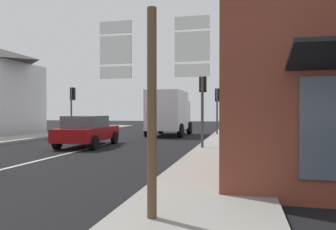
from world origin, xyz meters
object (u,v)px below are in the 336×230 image
sedan_far (87,131)px  route_sign_post (152,97)px  delivery_truck (169,112)px  traffic_light_far_left (72,100)px  traffic_light_far_right (217,101)px  traffic_light_near_right (203,92)px

sedan_far → route_sign_post: bearing=-58.5°
delivery_truck → traffic_light_far_left: size_ratio=1.48×
traffic_light_far_right → route_sign_post: bearing=-88.8°
traffic_light_far_right → delivery_truck: bearing=-169.2°
sedan_far → traffic_light_far_left: (-4.68, 6.92, 1.75)m
traffic_light_far_right → traffic_light_near_right: bearing=-90.0°
sedan_far → delivery_truck: size_ratio=0.86×
route_sign_post → traffic_light_near_right: size_ratio=0.94×
sedan_far → route_sign_post: (5.95, -9.71, 1.15)m
delivery_truck → route_sign_post: 17.65m
sedan_far → route_sign_post: size_ratio=1.34×
route_sign_post → traffic_light_far_right: 17.90m
delivery_truck → traffic_light_far_right: (3.25, 0.62, 0.76)m
route_sign_post → traffic_light_far_right: size_ratio=0.98×
route_sign_post → sedan_far: bearing=121.5°
delivery_truck → traffic_light_far_left: (-7.00, -0.63, 0.86)m
route_sign_post → traffic_light_far_right: (-0.38, 17.89, 0.50)m
route_sign_post → traffic_light_far_left: 19.75m
traffic_light_far_left → traffic_light_far_right: size_ratio=1.04×
sedan_far → traffic_light_far_left: size_ratio=1.27×
traffic_light_near_right → traffic_light_far_right: bearing=90.0°
sedan_far → traffic_light_near_right: bearing=-2.6°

